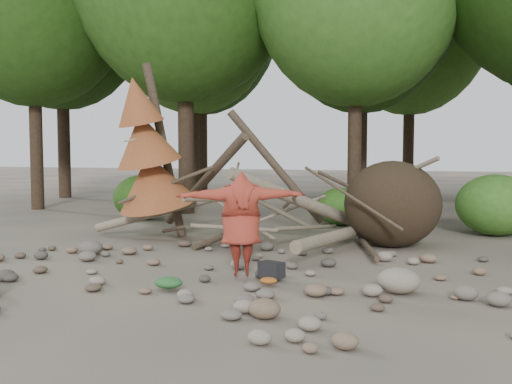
% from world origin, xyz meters
% --- Properties ---
extents(ground, '(120.00, 120.00, 0.00)m').
position_xyz_m(ground, '(0.00, 0.00, 0.00)').
color(ground, '#514C44').
rests_on(ground, ground).
extents(deadfall_pile, '(8.55, 5.24, 3.30)m').
position_xyz_m(deadfall_pile, '(2.02, 4.24, 0.95)').
color(deadfall_pile, '#332619').
rests_on(deadfall_pile, ground).
extents(dead_conifer, '(2.06, 2.16, 4.35)m').
position_xyz_m(dead_conifer, '(-3.12, 3.37, 2.11)').
color(dead_conifer, '#4C3F30').
rests_on(dead_conifer, ground).
extents(bush_left, '(1.80, 1.80, 1.44)m').
position_xyz_m(bush_left, '(-5.50, 7.20, 0.72)').
color(bush_left, '#274F15').
rests_on(bush_left, ground).
extents(bush_mid, '(1.40, 1.40, 1.12)m').
position_xyz_m(bush_mid, '(0.80, 7.80, 0.56)').
color(bush_mid, '#33641D').
rests_on(bush_mid, ground).
extents(bush_right, '(2.00, 2.00, 1.60)m').
position_xyz_m(bush_right, '(5.00, 7.00, 0.80)').
color(bush_right, '#3F7624').
rests_on(bush_right, ground).
extents(frisbee_thrower, '(3.10, 1.45, 2.34)m').
position_xyz_m(frisbee_thrower, '(0.46, 0.04, 0.96)').
color(frisbee_thrower, maroon).
rests_on(frisbee_thrower, ground).
extents(backpack, '(0.47, 0.39, 0.26)m').
position_xyz_m(backpack, '(0.98, 0.13, 0.13)').
color(backpack, black).
rests_on(backpack, ground).
extents(cloth_green, '(0.45, 0.38, 0.17)m').
position_xyz_m(cloth_green, '(-0.35, -1.05, 0.08)').
color(cloth_green, '#255E29').
rests_on(cloth_green, ground).
extents(cloth_orange, '(0.28, 0.23, 0.10)m').
position_xyz_m(cloth_orange, '(1.05, -0.28, 0.05)').
color(cloth_orange, '#A6531C').
rests_on(cloth_orange, ground).
extents(boulder_front_right, '(0.44, 0.39, 0.26)m').
position_xyz_m(boulder_front_right, '(1.51, -1.98, 0.13)').
color(boulder_front_right, brown).
rests_on(boulder_front_right, ground).
extents(boulder_mid_right, '(0.66, 0.59, 0.40)m').
position_xyz_m(boulder_mid_right, '(3.08, -0.06, 0.20)').
color(boulder_mid_right, gray).
rests_on(boulder_mid_right, ground).
extents(boulder_mid_left, '(0.52, 0.47, 0.31)m').
position_xyz_m(boulder_mid_left, '(-3.35, 1.26, 0.16)').
color(boulder_mid_left, '#635B53').
rests_on(boulder_mid_left, ground).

